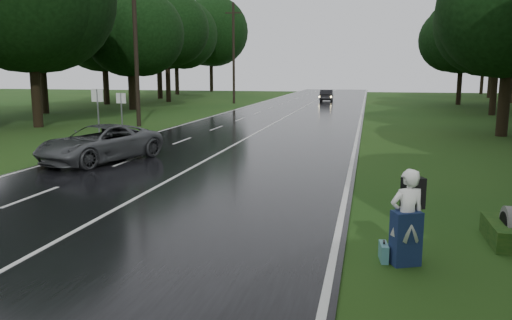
# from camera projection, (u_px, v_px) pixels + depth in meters

# --- Properties ---
(ground) EXTENTS (160.00, 160.00, 0.00)m
(ground) POSITION_uv_depth(u_px,v_px,m) (88.00, 226.00, 11.81)
(ground) COLOR #224313
(ground) RESTS_ON ground
(road) EXTENTS (12.00, 140.00, 0.04)m
(road) POSITION_uv_depth(u_px,v_px,m) (263.00, 130.00, 31.02)
(road) COLOR black
(road) RESTS_ON ground
(lane_center) EXTENTS (0.12, 140.00, 0.01)m
(lane_center) POSITION_uv_depth(u_px,v_px,m) (263.00, 129.00, 31.02)
(lane_center) COLOR silver
(lane_center) RESTS_ON road
(grey_car) EXTENTS (4.01, 5.71, 1.45)m
(grey_car) POSITION_uv_depth(u_px,v_px,m) (100.00, 143.00, 19.93)
(grey_car) COLOR #4A4D4F
(grey_car) RESTS_ON road
(far_car) EXTENTS (1.55, 4.16, 1.36)m
(far_car) POSITION_uv_depth(u_px,v_px,m) (327.00, 95.00, 60.02)
(far_car) COLOR black
(far_car) RESTS_ON road
(hitchhiker) EXTENTS (0.79, 0.77, 1.84)m
(hitchhiker) POSITION_uv_depth(u_px,v_px,m) (407.00, 220.00, 9.33)
(hitchhiker) COLOR silver
(hitchhiker) RESTS_ON ground
(suitcase) EXTENTS (0.19, 0.49, 0.34)m
(suitcase) POSITION_uv_depth(u_px,v_px,m) (384.00, 252.00, 9.62)
(suitcase) COLOR teal
(suitcase) RESTS_ON ground
(utility_pole_mid) EXTENTS (1.80, 0.28, 9.30)m
(utility_pole_mid) POSITION_uv_depth(u_px,v_px,m) (139.00, 126.00, 33.26)
(utility_pole_mid) COLOR black
(utility_pole_mid) RESTS_ON ground
(utility_pole_far) EXTENTS (1.80, 0.28, 10.97)m
(utility_pole_far) POSITION_uv_depth(u_px,v_px,m) (234.00, 103.00, 56.47)
(utility_pole_far) COLOR black
(utility_pole_far) RESTS_ON ground
(road_sign_a) EXTENTS (0.65, 0.10, 2.70)m
(road_sign_a) POSITION_uv_depth(u_px,v_px,m) (100.00, 141.00, 25.96)
(road_sign_a) COLOR white
(road_sign_a) RESTS_ON ground
(road_sign_b) EXTENTS (0.57, 0.10, 2.39)m
(road_sign_b) POSITION_uv_depth(u_px,v_px,m) (123.00, 135.00, 28.38)
(road_sign_b) COLOR white
(road_sign_b) RESTS_ON ground
(tree_left_d) EXTENTS (9.08, 9.08, 14.18)m
(tree_left_d) POSITION_uv_depth(u_px,v_px,m) (39.00, 127.00, 32.63)
(tree_left_d) COLOR black
(tree_left_d) RESTS_ON ground
(tree_left_e) EXTENTS (7.81, 7.81, 12.20)m
(tree_left_e) POSITION_uv_depth(u_px,v_px,m) (133.00, 109.00, 47.55)
(tree_left_e) COLOR black
(tree_left_e) RESTS_ON ground
(tree_left_f) EXTENTS (9.94, 9.94, 15.54)m
(tree_left_f) POSITION_uv_depth(u_px,v_px,m) (169.00, 102.00, 59.41)
(tree_left_f) COLOR black
(tree_left_f) RESTS_ON ground
(tree_right_d) EXTENTS (7.87, 7.87, 12.30)m
(tree_right_d) POSITION_uv_depth(u_px,v_px,m) (501.00, 136.00, 28.12)
(tree_right_d) COLOR black
(tree_right_d) RESTS_ON ground
(tree_right_e) EXTENTS (8.18, 8.18, 12.78)m
(tree_right_e) POSITION_uv_depth(u_px,v_px,m) (492.00, 115.00, 41.45)
(tree_right_e) COLOR black
(tree_right_e) RESTS_ON ground
(tree_right_f) EXTENTS (8.22, 8.22, 12.84)m
(tree_right_f) POSITION_uv_depth(u_px,v_px,m) (458.00, 105.00, 54.36)
(tree_right_f) COLOR black
(tree_right_f) RESTS_ON ground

